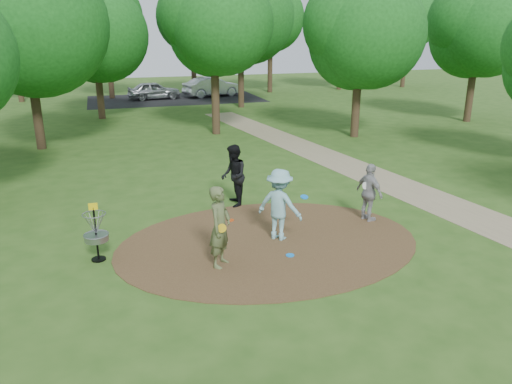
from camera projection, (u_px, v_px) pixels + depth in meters
name	position (u px, v px, depth m)	size (l,w,h in m)	color
ground	(269.00, 243.00, 13.75)	(100.00, 100.00, 0.00)	#2D5119
dirt_clearing	(269.00, 242.00, 13.75)	(8.40, 8.40, 0.02)	#47301C
footpath	(426.00, 197.00, 17.41)	(2.00, 40.00, 0.01)	#8C7A5B
parking_lot	(175.00, 99.00, 41.50)	(14.00, 8.00, 0.01)	black
player_observer_with_disc	(220.00, 227.00, 12.13)	(0.85, 0.90, 2.07)	#535F37
player_throwing_with_disc	(280.00, 205.00, 13.71)	(1.56, 1.46, 2.03)	#81B9C0
player_walking_with_disc	(234.00, 176.00, 16.34)	(0.91, 1.10, 2.05)	black
player_waiting_with_disc	(369.00, 193.00, 15.07)	(0.67, 1.13, 1.80)	#9B9A9D
disc_ground_blue	(290.00, 255.00, 12.94)	(0.22, 0.22, 0.02)	#0E80F1
disc_ground_red	(230.00, 220.00, 15.29)	(0.22, 0.22, 0.02)	#CF4514
car_left	(154.00, 90.00, 41.01)	(1.71, 4.25, 1.45)	#979C9E
car_right	(212.00, 87.00, 42.69)	(1.73, 4.97, 1.64)	#B7B8BF
disc_golf_basket	(95.00, 228.00, 12.47)	(0.63, 0.63, 1.54)	black
tree_ring	(225.00, 36.00, 22.51)	(37.43, 45.61, 9.56)	#332316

